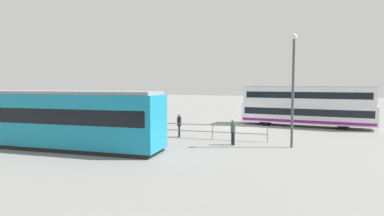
{
  "coord_description": "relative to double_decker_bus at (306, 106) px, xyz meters",
  "views": [
    {
      "loc": [
        -8.33,
        27.49,
        3.99
      ],
      "look_at": [
        2.62,
        4.99,
        2.1
      ],
      "focal_mm": 28.89,
      "sensor_mm": 36.0,
      "label": 1
    }
  ],
  "objects": [
    {
      "name": "ground_plane",
      "position": [
        5.25,
        3.65,
        -1.97
      ],
      "size": [
        160.0,
        160.0,
        0.0
      ],
      "primitive_type": "plane",
      "color": "gray"
    },
    {
      "name": "double_decker_bus",
      "position": [
        0.0,
        0.0,
        0.0
      ],
      "size": [
        11.89,
        2.53,
        3.86
      ],
      "color": "white",
      "rests_on": "ground"
    },
    {
      "name": "tram_yellow",
      "position": [
        13.88,
        17.77,
        -0.11
      ],
      "size": [
        15.94,
        5.18,
        3.61
      ],
      "color": "teal",
      "rests_on": "ground"
    },
    {
      "name": "pedestrian_near_railing",
      "position": [
        7.99,
        10.6,
        -0.95
      ],
      "size": [
        0.44,
        0.44,
        1.77
      ],
      "color": "black",
      "rests_on": "ground"
    },
    {
      "name": "pedestrian_crossing",
      "position": [
        3.32,
        11.78,
        -0.96
      ],
      "size": [
        0.45,
        0.45,
        1.75
      ],
      "color": "black",
      "rests_on": "ground"
    },
    {
      "name": "pedestrian_railing",
      "position": [
        5.35,
        10.37,
        -1.23
      ],
      "size": [
        7.82,
        1.22,
        1.08
      ],
      "color": "gray",
      "rests_on": "ground"
    },
    {
      "name": "info_sign",
      "position": [
        10.02,
        10.31,
        -0.37
      ],
      "size": [
        1.26,
        0.42,
        2.28
      ],
      "color": "slate",
      "rests_on": "ground"
    },
    {
      "name": "street_lamp",
      "position": [
        -0.29,
        10.89,
        2.19
      ],
      "size": [
        0.36,
        0.36,
        7.15
      ],
      "color": "#4C4C51",
      "rests_on": "ground"
    }
  ]
}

